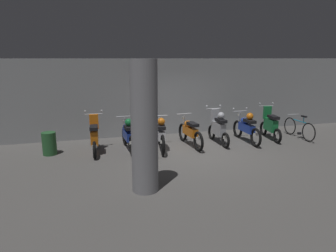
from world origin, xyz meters
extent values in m
plane|color=#565451|center=(0.00, 0.00, 0.00)|extent=(80.00, 80.00, 0.00)
cube|color=gray|center=(0.00, 2.67, 1.46)|extent=(16.00, 0.30, 2.91)
torus|color=black|center=(-3.12, 1.39, 0.27)|extent=(0.11, 0.53, 0.53)
torus|color=black|center=(-3.17, 0.24, 0.27)|extent=(0.11, 0.53, 0.53)
cube|color=orange|center=(-3.15, 0.82, 0.54)|extent=(0.25, 0.75, 0.44)
cube|color=orange|center=(-3.13, 1.16, 0.94)|extent=(0.29, 0.13, 0.48)
cube|color=black|center=(-3.15, 0.66, 0.85)|extent=(0.26, 0.53, 0.10)
cylinder|color=#B7BABF|center=(-3.12, 1.30, 1.16)|extent=(0.56, 0.06, 0.04)
sphere|color=#B7BABF|center=(-3.38, 1.31, 1.26)|extent=(0.07, 0.07, 0.07)
sphere|color=#B7BABF|center=(-2.86, 1.29, 1.26)|extent=(0.07, 0.07, 0.07)
cylinder|color=#B7BABF|center=(-3.12, 1.35, 0.69)|extent=(0.06, 0.15, 0.85)
sphere|color=silver|center=(-3.12, 1.35, 1.01)|extent=(0.12, 0.12, 0.12)
cube|color=white|center=(-3.17, 0.27, 0.36)|extent=(0.16, 0.02, 0.10)
torus|color=black|center=(-2.13, 1.46, 0.33)|extent=(0.12, 0.65, 0.65)
torus|color=black|center=(-2.06, 0.16, 0.33)|extent=(0.12, 0.65, 0.65)
cube|color=#1E389E|center=(-2.10, 0.81, 0.52)|extent=(0.26, 0.84, 0.28)
ellipsoid|color=#1E389E|center=(-2.10, 0.97, 0.73)|extent=(0.28, 0.45, 0.22)
cube|color=black|center=(-2.09, 0.63, 0.80)|extent=(0.27, 0.53, 0.10)
cylinder|color=#B7BABF|center=(-2.12, 1.36, 1.02)|extent=(0.56, 0.06, 0.04)
cylinder|color=#B7BABF|center=(-2.13, 1.41, 0.65)|extent=(0.06, 0.16, 0.65)
sphere|color=silver|center=(-2.13, 1.41, 0.87)|extent=(0.12, 0.12, 0.12)
cube|color=white|center=(-2.06, 0.19, 0.43)|extent=(0.16, 0.02, 0.10)
sphere|color=#197238|center=(-2.09, 0.63, 0.97)|extent=(0.24, 0.24, 0.24)
torus|color=black|center=(-0.95, 1.30, 0.33)|extent=(0.19, 0.66, 0.65)
torus|color=black|center=(-1.14, 0.01, 0.33)|extent=(0.19, 0.66, 0.65)
cube|color=silver|center=(-1.05, 0.65, 0.52)|extent=(0.34, 0.86, 0.28)
ellipsoid|color=silver|center=(-1.03, 0.81, 0.73)|extent=(0.32, 0.47, 0.22)
cube|color=black|center=(-1.08, 0.47, 0.80)|extent=(0.31, 0.55, 0.10)
cylinder|color=#B7BABF|center=(-0.97, 1.19, 1.02)|extent=(0.56, 0.12, 0.04)
cylinder|color=#B7BABF|center=(-0.96, 1.25, 0.65)|extent=(0.08, 0.17, 0.65)
sphere|color=silver|center=(-0.96, 1.25, 0.87)|extent=(0.12, 0.12, 0.12)
cube|color=white|center=(-1.14, 0.04, 0.43)|extent=(0.16, 0.04, 0.10)
sphere|color=orange|center=(-1.08, 0.47, 0.97)|extent=(0.24, 0.24, 0.24)
torus|color=black|center=(-0.05, 1.40, 0.33)|extent=(0.14, 0.66, 0.65)
torus|color=black|center=(0.05, 0.11, 0.33)|extent=(0.14, 0.66, 0.65)
cube|color=orange|center=(0.00, 0.76, 0.52)|extent=(0.29, 0.85, 0.28)
ellipsoid|color=orange|center=(-0.01, 0.91, 0.73)|extent=(0.30, 0.46, 0.22)
cube|color=black|center=(0.02, 0.57, 0.80)|extent=(0.28, 0.54, 0.10)
cylinder|color=#B7BABF|center=(-0.05, 1.30, 1.02)|extent=(0.56, 0.08, 0.04)
cylinder|color=#B7BABF|center=(-0.05, 1.35, 0.65)|extent=(0.07, 0.16, 0.65)
sphere|color=silver|center=(-0.05, 1.35, 0.87)|extent=(0.12, 0.12, 0.12)
cube|color=white|center=(0.05, 0.13, 0.43)|extent=(0.16, 0.03, 0.10)
torus|color=black|center=(1.05, 1.36, 0.27)|extent=(0.09, 0.53, 0.53)
torus|color=black|center=(1.05, 0.21, 0.27)|extent=(0.09, 0.53, 0.53)
cube|color=#9EA0A8|center=(1.05, 0.78, 0.54)|extent=(0.22, 0.74, 0.44)
cube|color=#9EA0A8|center=(1.05, 1.13, 0.94)|extent=(0.28, 0.12, 0.48)
cube|color=black|center=(1.05, 0.62, 0.85)|extent=(0.24, 0.52, 0.10)
cylinder|color=#B7BABF|center=(1.05, 1.27, 1.16)|extent=(0.56, 0.04, 0.04)
sphere|color=#B7BABF|center=(0.79, 1.26, 1.26)|extent=(0.07, 0.07, 0.07)
sphere|color=#B7BABF|center=(1.31, 1.27, 1.26)|extent=(0.07, 0.07, 0.07)
cylinder|color=#B7BABF|center=(1.05, 1.31, 0.69)|extent=(0.06, 0.15, 0.85)
sphere|color=silver|center=(1.05, 1.31, 1.01)|extent=(0.12, 0.12, 0.12)
cube|color=white|center=(1.05, 0.23, 0.36)|extent=(0.16, 0.01, 0.10)
sphere|color=#9EA0A8|center=(1.05, 0.62, 1.02)|extent=(0.24, 0.24, 0.24)
torus|color=black|center=(2.11, 1.37, 0.33)|extent=(0.10, 0.65, 0.65)
torus|color=black|center=(2.09, 0.07, 0.33)|extent=(0.10, 0.65, 0.65)
cube|color=#1E389E|center=(2.10, 0.72, 0.52)|extent=(0.23, 0.83, 0.28)
ellipsoid|color=#1E389E|center=(2.10, 0.87, 0.73)|extent=(0.27, 0.44, 0.22)
cube|color=black|center=(2.09, 0.54, 0.80)|extent=(0.25, 0.52, 0.10)
cylinder|color=#B7BABF|center=(2.10, 1.26, 1.02)|extent=(0.56, 0.04, 0.04)
sphere|color=#B7BABF|center=(1.84, 1.27, 1.12)|extent=(0.07, 0.07, 0.07)
sphere|color=#B7BABF|center=(2.36, 1.26, 1.12)|extent=(0.07, 0.07, 0.07)
cylinder|color=#B7BABF|center=(2.11, 1.31, 0.65)|extent=(0.06, 0.16, 0.65)
sphere|color=silver|center=(2.11, 1.31, 0.87)|extent=(0.12, 0.12, 0.12)
cube|color=white|center=(2.09, 0.09, 0.43)|extent=(0.16, 0.01, 0.10)
sphere|color=orange|center=(2.09, 0.54, 0.97)|extent=(0.24, 0.24, 0.24)
torus|color=black|center=(3.23, 1.40, 0.27)|extent=(0.17, 0.54, 0.53)
torus|color=black|center=(3.06, 0.26, 0.27)|extent=(0.17, 0.54, 0.53)
cube|color=#197238|center=(3.15, 0.83, 0.54)|extent=(0.32, 0.76, 0.44)
cube|color=#197238|center=(3.19, 1.17, 0.94)|extent=(0.29, 0.16, 0.48)
cube|color=black|center=(3.12, 0.67, 0.85)|extent=(0.31, 0.55, 0.10)
cylinder|color=#B7BABF|center=(3.21, 1.31, 1.16)|extent=(0.56, 0.12, 0.04)
sphere|color=#B7BABF|center=(2.96, 1.34, 1.26)|extent=(0.07, 0.07, 0.07)
sphere|color=#B7BABF|center=(3.47, 1.27, 1.26)|extent=(0.07, 0.07, 0.07)
cylinder|color=#B7BABF|center=(3.22, 1.35, 0.69)|extent=(0.08, 0.15, 0.85)
sphere|color=silver|center=(3.22, 1.35, 1.01)|extent=(0.12, 0.12, 0.12)
cube|color=white|center=(3.07, 0.28, 0.36)|extent=(0.16, 0.03, 0.10)
torus|color=black|center=(4.27, 1.21, 0.34)|extent=(0.05, 0.68, 0.68)
torus|color=black|center=(4.26, 0.16, 0.34)|extent=(0.05, 0.68, 0.68)
cylinder|color=teal|center=(4.27, 0.68, 0.64)|extent=(0.04, 0.68, 0.04)
cylinder|color=teal|center=(4.26, 0.47, 0.74)|extent=(0.03, 0.03, 0.22)
cube|color=black|center=(4.26, 0.47, 0.86)|extent=(0.10, 0.22, 0.05)
cylinder|color=#B7BABF|center=(4.27, 1.08, 0.82)|extent=(0.50, 0.03, 0.03)
cylinder|color=black|center=(4.27, 0.63, 0.19)|extent=(0.12, 0.10, 0.10)
cylinder|color=gray|center=(-2.12, -2.27, 1.46)|extent=(0.59, 0.59, 2.91)
cylinder|color=#26592D|center=(-4.50, 1.00, 0.35)|extent=(0.42, 0.42, 0.71)
camera|label=1|loc=(-3.25, -8.41, 2.92)|focal=31.64mm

